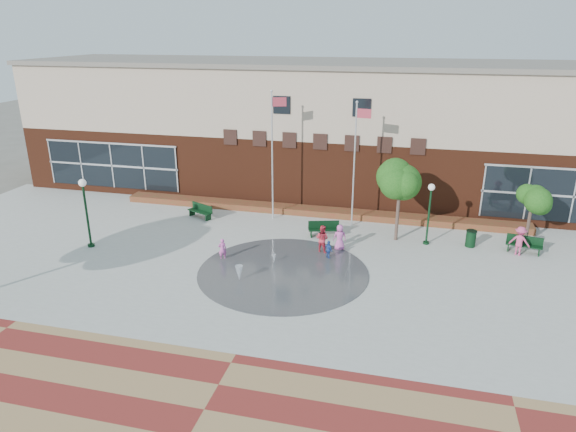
% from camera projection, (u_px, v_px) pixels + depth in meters
% --- Properties ---
extents(ground, '(120.00, 120.00, 0.00)m').
position_uv_depth(ground, '(266.00, 302.00, 22.50)').
color(ground, '#666056').
rests_on(ground, ground).
extents(plaza_concrete, '(46.00, 18.00, 0.01)m').
position_uv_depth(plaza_concrete, '(288.00, 264.00, 26.15)').
color(plaza_concrete, '#A8A8A0').
rests_on(plaza_concrete, ground).
extents(paver_band, '(46.00, 6.00, 0.01)m').
position_uv_depth(paver_band, '(204.00, 410.00, 16.12)').
color(paver_band, maroon).
rests_on(paver_band, ground).
extents(splash_pad, '(8.40, 8.40, 0.01)m').
position_uv_depth(splash_pad, '(283.00, 272.00, 25.23)').
color(splash_pad, '#383A3D').
rests_on(splash_pad, ground).
extents(library_building, '(44.40, 10.40, 9.20)m').
position_uv_depth(library_building, '(333.00, 127.00, 36.85)').
color(library_building, '#512313').
rests_on(library_building, ground).
extents(flower_bed, '(26.00, 1.20, 0.40)m').
position_uv_depth(flower_bed, '(316.00, 215.00, 33.08)').
color(flower_bed, maroon).
rests_on(flower_bed, ground).
extents(flagpole_left, '(0.90, 0.34, 7.96)m').
position_uv_depth(flagpole_left, '(273.00, 150.00, 30.87)').
color(flagpole_left, silver).
rests_on(flagpole_left, ground).
extents(flagpole_right, '(0.92, 0.22, 7.50)m').
position_uv_depth(flagpole_right, '(355.00, 159.00, 29.75)').
color(flagpole_right, silver).
rests_on(flagpole_right, ground).
extents(lamp_left, '(0.41, 0.41, 3.86)m').
position_uv_depth(lamp_left, '(86.00, 205.00, 27.39)').
color(lamp_left, black).
rests_on(lamp_left, ground).
extents(lamp_right, '(0.37, 0.37, 3.49)m').
position_uv_depth(lamp_right, '(430.00, 207.00, 27.80)').
color(lamp_right, black).
rests_on(lamp_right, ground).
extents(bench_left, '(1.83, 1.19, 0.90)m').
position_uv_depth(bench_left, '(200.00, 214.00, 32.38)').
color(bench_left, black).
rests_on(bench_left, ground).
extents(bench_mid, '(1.86, 0.99, 0.90)m').
position_uv_depth(bench_mid, '(324.00, 232.00, 29.48)').
color(bench_mid, black).
rests_on(bench_mid, ground).
extents(bench_right, '(1.88, 0.85, 0.91)m').
position_uv_depth(bench_right, '(524.00, 248.00, 27.34)').
color(bench_right, black).
rests_on(bench_right, ground).
extents(trash_can, '(0.58, 0.58, 0.95)m').
position_uv_depth(trash_can, '(471.00, 239.00, 28.05)').
color(trash_can, black).
rests_on(trash_can, ground).
extents(tree_mid, '(2.65, 2.65, 4.46)m').
position_uv_depth(tree_mid, '(400.00, 185.00, 27.99)').
color(tree_mid, '#412F28').
rests_on(tree_mid, ground).
extents(tree_small_right, '(1.92, 1.92, 3.29)m').
position_uv_depth(tree_small_right, '(532.00, 203.00, 27.77)').
color(tree_small_right, '#412F28').
rests_on(tree_small_right, ground).
extents(water_jet_a, '(0.38, 0.38, 0.74)m').
position_uv_depth(water_jet_a, '(239.00, 281.00, 24.38)').
color(water_jet_a, white).
rests_on(water_jet_a, ground).
extents(water_jet_b, '(0.19, 0.19, 0.42)m').
position_uv_depth(water_jet_b, '(274.00, 262.00, 26.30)').
color(water_jet_b, white).
rests_on(water_jet_b, ground).
extents(child_splash, '(0.50, 0.45, 1.15)m').
position_uv_depth(child_splash, '(222.00, 249.00, 26.47)').
color(child_splash, '#DC56B4').
rests_on(child_splash, ground).
extents(adult_red, '(0.88, 0.78, 1.51)m').
position_uv_depth(adult_red, '(322.00, 239.00, 27.31)').
color(adult_red, '#D32F42').
rests_on(adult_red, ground).
extents(adult_pink, '(0.79, 0.62, 1.44)m').
position_uv_depth(adult_pink, '(340.00, 237.00, 27.59)').
color(adult_pink, '#D058AE').
rests_on(adult_pink, ground).
extents(child_blue, '(0.60, 0.57, 1.00)m').
position_uv_depth(child_blue, '(329.00, 250.00, 26.57)').
color(child_blue, '#274BA0').
rests_on(child_blue, ground).
extents(person_bench, '(1.16, 0.89, 1.59)m').
position_uv_depth(person_bench, '(520.00, 241.00, 26.91)').
color(person_bench, '#CA4275').
rests_on(person_bench, ground).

